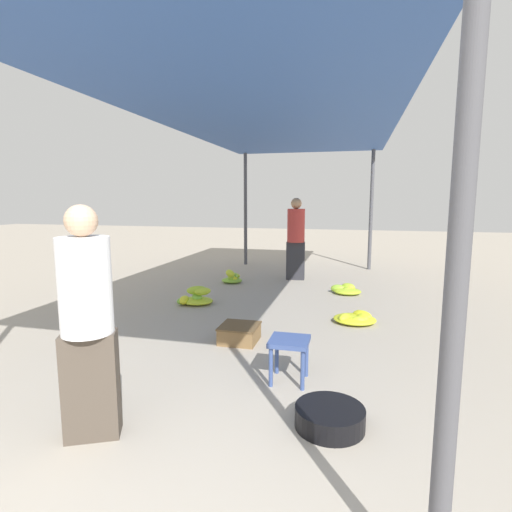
% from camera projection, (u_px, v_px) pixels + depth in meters
% --- Properties ---
extents(canopy_post_front_right, '(0.08, 0.08, 2.67)m').
position_uv_depth(canopy_post_front_right, '(457.00, 275.00, 1.39)').
color(canopy_post_front_right, '#4C4C51').
rests_on(canopy_post_front_right, ground).
extents(canopy_post_back_left, '(0.08, 0.08, 2.67)m').
position_uv_depth(canopy_post_back_left, '(246.00, 210.00, 9.62)').
color(canopy_post_back_left, '#4C4C51').
rests_on(canopy_post_back_left, ground).
extents(canopy_post_back_right, '(0.08, 0.08, 2.67)m').
position_uv_depth(canopy_post_back_right, '(371.00, 211.00, 8.93)').
color(canopy_post_back_right, '#4C4C51').
rests_on(canopy_post_back_right, ground).
extents(canopy_tarp, '(3.32, 8.25, 0.04)m').
position_uv_depth(canopy_tarp, '(273.00, 116.00, 5.31)').
color(canopy_tarp, '#33569E').
rests_on(canopy_tarp, canopy_post_front_left).
extents(vendor_foreground, '(0.44, 0.44, 1.56)m').
position_uv_depth(vendor_foreground, '(87.00, 320.00, 2.60)').
color(vendor_foreground, '#4C4238').
rests_on(vendor_foreground, ground).
extents(stool, '(0.34, 0.34, 0.39)m').
position_uv_depth(stool, '(289.00, 347.00, 3.48)').
color(stool, '#384C84').
rests_on(stool, ground).
extents(basin_black, '(0.49, 0.49, 0.15)m').
position_uv_depth(basin_black, '(330.00, 417.00, 2.81)').
color(basin_black, black).
rests_on(basin_black, ground).
extents(banana_pile_left_0, '(0.54, 0.47, 0.28)m').
position_uv_depth(banana_pile_left_0, '(195.00, 298.00, 6.10)').
color(banana_pile_left_0, '#73B237').
rests_on(banana_pile_left_0, ground).
extents(banana_pile_left_1, '(0.39, 0.45, 0.26)m').
position_uv_depth(banana_pile_left_1, '(232.00, 278.00, 7.63)').
color(banana_pile_left_1, '#92BF32').
rests_on(banana_pile_left_1, ground).
extents(banana_pile_right_0, '(0.55, 0.48, 0.16)m').
position_uv_depth(banana_pile_right_0, '(356.00, 319.00, 5.16)').
color(banana_pile_right_0, '#CBD528').
rests_on(banana_pile_right_0, ground).
extents(banana_pile_right_1, '(0.52, 0.49, 0.17)m').
position_uv_depth(banana_pile_right_1, '(346.00, 290.00, 6.78)').
color(banana_pile_right_1, '#B0CB2D').
rests_on(banana_pile_right_1, ground).
extents(crate_near, '(0.42, 0.42, 0.19)m').
position_uv_depth(crate_near, '(239.00, 333.00, 4.49)').
color(crate_near, brown).
rests_on(crate_near, ground).
extents(shopper_walking_mid, '(0.37, 0.37, 1.61)m').
position_uv_depth(shopper_walking_mid, '(296.00, 238.00, 7.88)').
color(shopper_walking_mid, '#2D2D33').
rests_on(shopper_walking_mid, ground).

